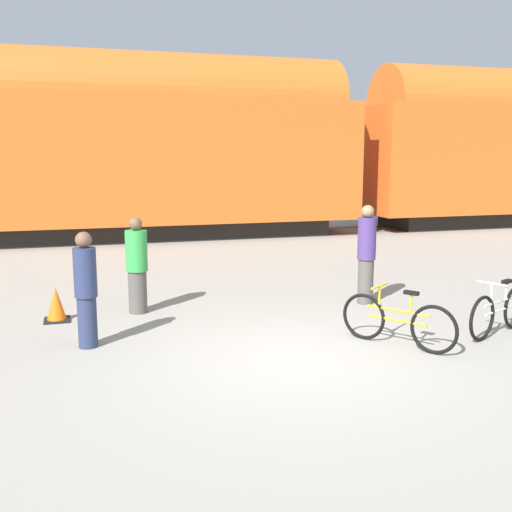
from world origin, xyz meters
name	(u,v)px	position (x,y,z in m)	size (l,w,h in m)	color
ground_plane	(298,359)	(0.00, 0.00, 0.00)	(80.00, 80.00, 0.00)	gray
freight_train	(162,142)	(0.00, 12.11, 3.02)	(39.24, 2.98, 5.72)	black
rail_near	(168,240)	(0.00, 11.39, 0.01)	(51.24, 0.07, 0.01)	#4C4238
rail_far	(162,235)	(0.00, 12.82, 0.01)	(51.24, 0.07, 0.01)	#4C4238
bicycle_silver	(499,311)	(3.23, 0.19, 0.35)	(1.52, 0.73, 0.82)	black
bicycle_yellow	(397,321)	(1.50, 0.12, 0.36)	(1.02, 1.44, 0.83)	black
person_in_navy	(86,289)	(-2.60, 1.31, 0.81)	(0.31, 0.31, 1.61)	#283351
person_in_green	(137,266)	(-1.75, 2.97, 0.80)	(0.36, 0.36, 1.61)	#514C47
person_in_purple	(366,254)	(2.20, 2.45, 0.89)	(0.32, 0.32, 1.76)	#514C47
traffic_cone	(56,305)	(-3.05, 2.83, 0.25)	(0.40, 0.40, 0.55)	black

